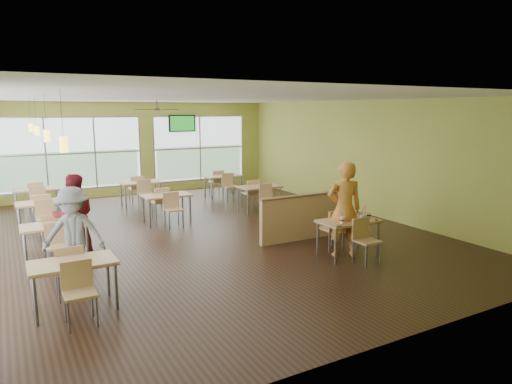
% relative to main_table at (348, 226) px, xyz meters
% --- Properties ---
extents(room, '(12.00, 12.04, 3.20)m').
position_rel_main_table_xyz_m(room, '(-2.00, 3.00, 0.97)').
color(room, black).
rests_on(room, ground).
extents(window_bays, '(9.24, 10.24, 2.38)m').
position_rel_main_table_xyz_m(window_bays, '(-4.65, 6.08, 0.85)').
color(window_bays, white).
rests_on(window_bays, room).
extents(main_table, '(1.22, 1.52, 0.87)m').
position_rel_main_table_xyz_m(main_table, '(0.00, 0.00, 0.00)').
color(main_table, tan).
rests_on(main_table, floor).
extents(half_wall_divider, '(2.40, 0.14, 1.04)m').
position_rel_main_table_xyz_m(half_wall_divider, '(0.00, 1.45, -0.11)').
color(half_wall_divider, tan).
rests_on(half_wall_divider, floor).
extents(dining_tables, '(6.92, 8.72, 0.87)m').
position_rel_main_table_xyz_m(dining_tables, '(-3.05, 4.71, -0.00)').
color(dining_tables, tan).
rests_on(dining_tables, floor).
extents(pendant_lights, '(0.11, 7.31, 0.86)m').
position_rel_main_table_xyz_m(pendant_lights, '(-5.20, 3.68, 1.82)').
color(pendant_lights, '#2D2119').
rests_on(pendant_lights, ceiling).
extents(ceiling_fan, '(1.25, 1.25, 0.29)m').
position_rel_main_table_xyz_m(ceiling_fan, '(-2.00, 6.00, 2.32)').
color(ceiling_fan, '#2D2119').
rests_on(ceiling_fan, ceiling).
extents(tv_backwall, '(1.00, 0.07, 0.60)m').
position_rel_main_table_xyz_m(tv_backwall, '(-0.20, 8.90, 1.82)').
color(tv_backwall, black).
rests_on(tv_backwall, wall_back).
extents(man_plaid, '(0.83, 0.70, 1.93)m').
position_rel_main_table_xyz_m(man_plaid, '(-0.06, 0.07, 0.33)').
color(man_plaid, '#D34417').
rests_on(man_plaid, floor).
extents(patron_maroon, '(0.90, 0.74, 1.69)m').
position_rel_main_table_xyz_m(patron_maroon, '(-4.81, 2.60, 0.22)').
color(patron_maroon, maroon).
rests_on(patron_maroon, floor).
extents(patron_grey, '(1.22, 0.99, 1.64)m').
position_rel_main_table_xyz_m(patron_grey, '(-5.00, 1.32, 0.19)').
color(patron_grey, slate).
rests_on(patron_grey, floor).
extents(cup_blue, '(0.10, 0.10, 0.37)m').
position_rel_main_table_xyz_m(cup_blue, '(-0.29, -0.15, 0.19)').
color(cup_blue, white).
rests_on(cup_blue, main_table).
extents(cup_yellow, '(0.09, 0.09, 0.32)m').
position_rel_main_table_xyz_m(cup_yellow, '(-0.07, -0.05, 0.18)').
color(cup_yellow, white).
rests_on(cup_yellow, main_table).
extents(cup_red_near, '(0.09, 0.09, 0.33)m').
position_rel_main_table_xyz_m(cup_red_near, '(0.16, -0.22, 0.19)').
color(cup_red_near, white).
rests_on(cup_red_near, main_table).
extents(cup_red_far, '(0.09, 0.09, 0.33)m').
position_rel_main_table_xyz_m(cup_red_far, '(0.30, -0.14, 0.19)').
color(cup_red_far, white).
rests_on(cup_red_far, main_table).
extents(food_basket, '(0.27, 0.27, 0.06)m').
position_rel_main_table_xyz_m(food_basket, '(0.50, 0.08, 0.15)').
color(food_basket, black).
rests_on(food_basket, main_table).
extents(ketchup_cup, '(0.06, 0.06, 0.02)m').
position_rel_main_table_xyz_m(ketchup_cup, '(0.46, -0.30, 0.13)').
color(ketchup_cup, '#B91600').
rests_on(ketchup_cup, main_table).
extents(wrapper_left, '(0.19, 0.18, 0.04)m').
position_rel_main_table_xyz_m(wrapper_left, '(-0.50, -0.30, 0.14)').
color(wrapper_left, olive).
rests_on(wrapper_left, main_table).
extents(wrapper_mid, '(0.21, 0.20, 0.04)m').
position_rel_main_table_xyz_m(wrapper_mid, '(0.08, 0.17, 0.14)').
color(wrapper_mid, olive).
rests_on(wrapper_mid, main_table).
extents(wrapper_right, '(0.14, 0.13, 0.03)m').
position_rel_main_table_xyz_m(wrapper_right, '(0.17, -0.28, 0.14)').
color(wrapper_right, olive).
rests_on(wrapper_right, main_table).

